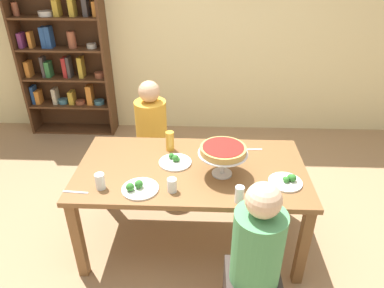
% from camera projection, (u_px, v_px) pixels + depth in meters
% --- Properties ---
extents(ground_plane, '(12.00, 12.00, 0.00)m').
position_uv_depth(ground_plane, '(192.00, 238.00, 3.03)').
color(ground_plane, '#9E7A56').
extents(rear_partition, '(8.00, 0.12, 2.80)m').
position_uv_depth(rear_partition, '(199.00, 22.00, 4.23)').
color(rear_partition, beige).
rests_on(rear_partition, ground_plane).
extents(dining_table, '(1.74, 0.91, 0.74)m').
position_uv_depth(dining_table, '(191.00, 177.00, 2.70)').
color(dining_table, brown).
rests_on(dining_table, ground_plane).
extents(bookshelf, '(1.10, 0.30, 2.21)m').
position_uv_depth(bookshelf, '(62.00, 46.00, 4.26)').
color(bookshelf, '#4C2D19').
rests_on(bookshelf, ground_plane).
extents(diner_near_right, '(0.34, 0.34, 1.15)m').
position_uv_depth(diner_near_right, '(254.00, 272.00, 2.11)').
color(diner_near_right, '#382D28').
rests_on(diner_near_right, ground_plane).
extents(diner_far_left, '(0.34, 0.34, 1.15)m').
position_uv_depth(diner_far_left, '(153.00, 144.00, 3.46)').
color(diner_far_left, '#382D28').
rests_on(diner_far_left, ground_plane).
extents(deep_dish_pizza_stand, '(0.36, 0.36, 0.23)m').
position_uv_depth(deep_dish_pizza_stand, '(223.00, 152.00, 2.49)').
color(deep_dish_pizza_stand, silver).
rests_on(deep_dish_pizza_stand, dining_table).
extents(salad_plate_near_diner, '(0.24, 0.24, 0.07)m').
position_uv_depth(salad_plate_near_diner, '(287.00, 181.00, 2.48)').
color(salad_plate_near_diner, white).
rests_on(salad_plate_near_diner, dining_table).
extents(salad_plate_far_diner, '(0.25, 0.25, 0.07)m').
position_uv_depth(salad_plate_far_diner, '(175.00, 161.00, 2.71)').
color(salad_plate_far_diner, white).
rests_on(salad_plate_far_diner, dining_table).
extents(salad_plate_spare, '(0.26, 0.26, 0.07)m').
position_uv_depth(salad_plate_spare, '(139.00, 188.00, 2.41)').
color(salad_plate_spare, white).
rests_on(salad_plate_spare, dining_table).
extents(beer_glass_amber_tall, '(0.07, 0.07, 0.16)m').
position_uv_depth(beer_glass_amber_tall, '(170.00, 141.00, 2.85)').
color(beer_glass_amber_tall, gold).
rests_on(beer_glass_amber_tall, dining_table).
extents(water_glass_clear_near, '(0.06, 0.06, 0.12)m').
position_uv_depth(water_glass_clear_near, '(239.00, 194.00, 2.28)').
color(water_glass_clear_near, white).
rests_on(water_glass_clear_near, dining_table).
extents(water_glass_clear_far, '(0.07, 0.07, 0.12)m').
position_uv_depth(water_glass_clear_far, '(100.00, 181.00, 2.41)').
color(water_glass_clear_far, white).
rests_on(water_glass_clear_far, dining_table).
extents(water_glass_clear_spare, '(0.07, 0.07, 0.10)m').
position_uv_depth(water_glass_clear_spare, '(172.00, 185.00, 2.38)').
color(water_glass_clear_spare, white).
rests_on(water_glass_clear_spare, dining_table).
extents(cutlery_fork_near, '(0.18, 0.03, 0.00)m').
position_uv_depth(cutlery_fork_near, '(75.00, 192.00, 2.39)').
color(cutlery_fork_near, silver).
rests_on(cutlery_fork_near, dining_table).
extents(cutlery_knife_near, '(0.18, 0.03, 0.00)m').
position_uv_depth(cutlery_knife_near, '(251.00, 149.00, 2.89)').
color(cutlery_knife_near, silver).
rests_on(cutlery_knife_near, dining_table).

